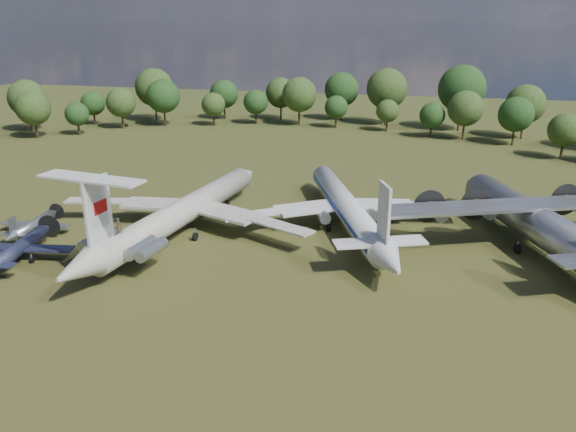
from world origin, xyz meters
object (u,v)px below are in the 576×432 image
(il62_airliner, at_px, (183,216))
(person_on_il62, at_px, (118,226))
(small_prop_northwest, at_px, (34,227))
(small_prop_west, at_px, (19,251))
(an12_transport, at_px, (535,227))
(tu104_jet, at_px, (347,212))

(il62_airliner, distance_m, person_on_il62, 13.68)
(small_prop_northwest, bearing_deg, person_on_il62, -29.55)
(small_prop_west, distance_m, small_prop_northwest, 9.30)
(il62_airliner, bearing_deg, small_prop_west, -131.17)
(small_prop_northwest, bearing_deg, an12_transport, 4.28)
(tu104_jet, xyz_separation_m, person_on_il62, (-22.77, -20.26, 3.39))
(tu104_jet, distance_m, person_on_il62, 30.66)
(person_on_il62, bearing_deg, small_prop_northwest, -31.11)
(an12_transport, relative_size, small_prop_northwest, 3.31)
(tu104_jet, bearing_deg, small_prop_northwest, 174.84)
(tu104_jet, xyz_separation_m, an12_transport, (23.76, -1.90, 0.55))
(il62_airliner, bearing_deg, person_on_il62, -90.00)
(an12_transport, relative_size, small_prop_west, 2.51)
(tu104_jet, height_order, person_on_il62, person_on_il62)
(an12_transport, xyz_separation_m, person_on_il62, (-46.52, -18.36, 2.84))
(tu104_jet, relative_size, person_on_il62, 24.64)
(il62_airliner, xyz_separation_m, small_prop_northwest, (-19.44, -4.99, -1.42))
(small_prop_west, xyz_separation_m, small_prop_northwest, (-4.23, 8.28, -0.30))
(small_prop_west, xyz_separation_m, person_on_il62, (13.43, 0.12, 4.41))
(small_prop_west, bearing_deg, an12_transport, 7.91)
(an12_transport, distance_m, small_prop_west, 62.75)
(person_on_il62, bearing_deg, small_prop_west, -5.81)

